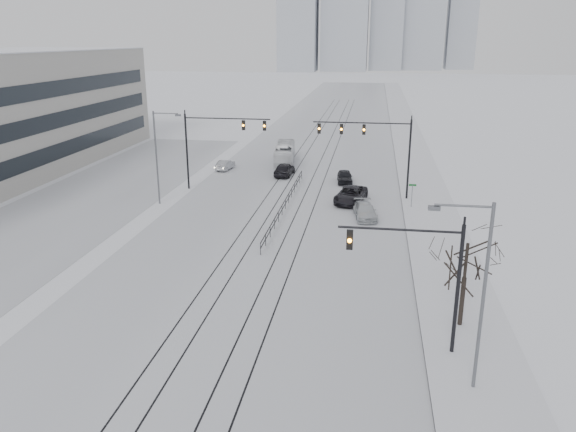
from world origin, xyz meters
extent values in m
plane|color=white|center=(0.00, 0.00, 0.00)|extent=(500.00, 500.00, 0.00)
cube|color=silver|center=(0.00, 60.00, 0.01)|extent=(22.00, 260.00, 0.02)
cube|color=silver|center=(13.50, 60.00, 0.08)|extent=(5.00, 260.00, 0.16)
cube|color=gray|center=(11.05, 60.00, 0.06)|extent=(0.10, 260.00, 0.12)
cube|color=silver|center=(-20.00, 35.00, 0.01)|extent=(14.00, 60.00, 0.03)
cube|color=black|center=(-2.60, 40.00, 0.02)|extent=(0.10, 180.00, 0.01)
cube|color=black|center=(-1.20, 40.00, 0.02)|extent=(0.10, 180.00, 0.01)
cube|color=black|center=(1.20, 40.00, 0.02)|extent=(0.10, 180.00, 0.01)
cube|color=black|center=(2.60, 40.00, 0.02)|extent=(0.10, 180.00, 0.01)
cube|color=black|center=(-27.98, 35.00, 7.00)|extent=(0.08, 58.00, 12.00)
cube|color=#9CA2AB|center=(-30.00, 260.00, 27.50)|extent=(18.00, 18.00, 55.00)
cube|color=#9CA2AB|center=(12.00, 276.00, 24.00)|extent=(16.00, 16.00, 48.00)
cube|color=#9CA2AB|center=(30.00, 284.00, 32.00)|extent=(20.00, 20.00, 64.00)
cube|color=#9CA2AB|center=(50.00, 292.00, 20.00)|extent=(14.00, 14.00, 40.00)
cylinder|color=black|center=(12.40, 6.00, 3.50)|extent=(0.20, 0.20, 7.00)
cylinder|color=black|center=(9.40, 6.00, 6.60)|extent=(6.00, 0.12, 0.12)
cube|color=black|center=(7.00, 6.00, 5.95)|extent=(0.32, 0.24, 1.00)
sphere|color=orange|center=(7.00, 5.86, 5.95)|extent=(0.22, 0.22, 0.22)
cylinder|color=black|center=(11.50, 35.00, 4.00)|extent=(0.20, 0.20, 8.00)
cylinder|color=black|center=(6.75, 35.00, 7.60)|extent=(9.50, 0.12, 0.12)
cube|color=black|center=(2.60, 35.00, 6.95)|extent=(0.32, 0.24, 1.00)
sphere|color=orange|center=(2.60, 34.86, 6.95)|extent=(0.22, 0.22, 0.22)
cube|color=black|center=(4.80, 35.00, 6.95)|extent=(0.32, 0.24, 1.00)
sphere|color=orange|center=(4.80, 34.86, 6.95)|extent=(0.22, 0.22, 0.22)
cube|color=black|center=(7.00, 35.00, 6.95)|extent=(0.32, 0.24, 1.00)
sphere|color=orange|center=(7.00, 34.86, 6.95)|extent=(0.22, 0.22, 0.22)
cylinder|color=black|center=(-11.50, 36.00, 4.00)|extent=(0.20, 0.20, 8.00)
cylinder|color=black|center=(-7.00, 36.00, 7.60)|extent=(9.00, 0.12, 0.12)
cube|color=black|center=(-3.10, 36.00, 6.95)|extent=(0.32, 0.24, 1.00)
sphere|color=orange|center=(-3.10, 35.86, 6.95)|extent=(0.22, 0.22, 0.22)
cube|color=black|center=(-5.30, 36.00, 6.95)|extent=(0.32, 0.24, 1.00)
sphere|color=orange|center=(-5.30, 35.86, 6.95)|extent=(0.22, 0.22, 0.22)
cylinder|color=#595B60|center=(13.00, 3.00, 4.50)|extent=(0.16, 0.16, 9.00)
cylinder|color=#595B60|center=(11.80, 3.00, 8.80)|extent=(2.40, 0.10, 0.10)
cube|color=#595B60|center=(10.60, 3.00, 8.65)|extent=(0.50, 0.25, 0.18)
cylinder|color=#595B60|center=(-12.50, 30.00, 4.50)|extent=(0.16, 0.16, 9.00)
cylinder|color=#595B60|center=(-11.30, 30.00, 8.80)|extent=(2.40, 0.10, 0.10)
cube|color=#595B60|center=(-10.10, 30.00, 8.65)|extent=(0.50, 0.25, 0.18)
cylinder|color=black|center=(13.20, 9.00, 1.50)|extent=(0.26, 0.26, 3.00)
cylinder|color=black|center=(13.20, 9.00, 3.75)|extent=(0.18, 0.18, 2.50)
cube|color=black|center=(0.00, 30.00, 0.95)|extent=(0.06, 24.00, 0.06)
cube|color=black|center=(0.00, 30.00, 0.55)|extent=(0.06, 24.00, 0.06)
cylinder|color=#595B60|center=(11.80, 32.00, 1.20)|extent=(0.06, 0.06, 2.40)
cube|color=#0C4C19|center=(11.80, 32.00, 2.30)|extent=(0.70, 0.04, 0.18)
imported|color=black|center=(-2.21, 43.27, 0.78)|extent=(2.15, 4.68, 1.56)
imported|color=#9A9CA1|center=(-9.89, 45.30, 0.61)|extent=(1.71, 3.81, 1.22)
imported|color=black|center=(6.00, 33.16, 0.77)|extent=(3.47, 5.90, 1.54)
imported|color=silver|center=(7.50, 28.31, 0.66)|extent=(2.50, 4.75, 1.31)
imported|color=black|center=(4.98, 41.00, 0.69)|extent=(2.01, 4.18, 1.38)
imported|color=white|center=(-3.13, 49.33, 1.34)|extent=(3.31, 9.83, 2.68)
camera|label=1|loc=(7.91, -20.29, 15.49)|focal=35.00mm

